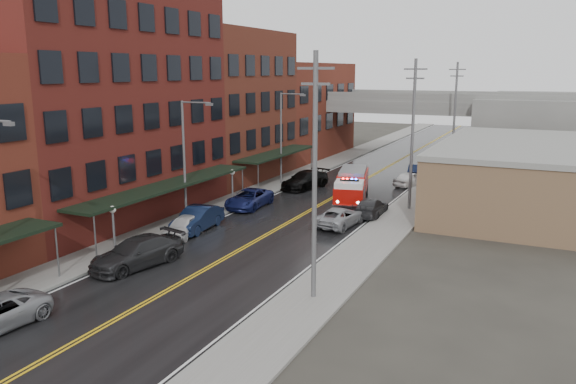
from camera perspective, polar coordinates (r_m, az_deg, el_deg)
The scene contains 30 objects.
road at distance 44.15m, azimuth 1.53°, elevation -2.30°, with size 11.00×160.00×0.02m, color black.
sidewalk_left at distance 47.46m, azimuth -6.56°, elevation -1.26°, with size 3.00×160.00×0.15m, color slate.
sidewalk_right at distance 41.83m, azimuth 10.73°, elevation -3.25°, with size 3.00×160.00×0.15m, color slate.
curb_left at distance 46.63m, azimuth -4.83°, elevation -1.47°, with size 0.30×160.00×0.15m, color gray.
curb_right at distance 42.25m, azimuth 8.56°, elevation -3.02°, with size 0.30×160.00×0.15m, color gray.
brick_building_b at distance 44.35m, azimuth -18.41°, elevation 8.92°, with size 9.00×20.00×18.00m, color #551816.
brick_building_c at distance 58.36m, azimuth -6.31°, elevation 8.64°, with size 9.00×15.00×15.00m, color #5C2C1B.
brick_building_far at distance 73.90m, azimuth 0.90°, elevation 8.30°, with size 9.00×20.00×12.00m, color maroon.
tan_building at distance 49.87m, azimuth 23.55°, elevation 1.29°, with size 14.00×22.00×5.00m, color brown.
right_far_block at distance 79.43m, azimuth 25.95°, elevation 5.90°, with size 18.00×30.00×8.00m, color slate.
awning_1 at distance 41.33m, azimuth -12.00°, elevation 0.66°, with size 2.60×18.00×3.09m.
awning_2 at distance 56.02m, azimuth -1.12°, elevation 3.92°, with size 2.60×13.00×3.09m.
globe_lamp_1 at distance 35.58m, azimuth -17.35°, elevation -2.62°, with size 0.44×0.44×3.12m.
globe_lamp_2 at distance 46.53m, azimuth -5.68°, elevation 1.30°, with size 0.44×0.44×3.12m.
street_lamp_1 at distance 41.19m, azimuth -10.24°, elevation 3.80°, with size 2.64×0.22×9.00m.
street_lamp_2 at distance 54.88m, azimuth -0.48°, elevation 6.07°, with size 2.64×0.22×9.00m.
utility_pole_0 at distance 26.55m, azimuth 2.73°, elevation 1.83°, with size 1.80×0.24×12.00m.
utility_pole_1 at distance 45.49m, azimuth 12.54°, elevation 5.91°, with size 1.80×0.24×12.00m.
utility_pole_2 at distance 65.06m, azimuth 16.56°, elevation 7.53°, with size 1.80×0.24×12.00m.
overpass at distance 73.34m, azimuth 11.82°, elevation 8.00°, with size 40.00×10.00×7.50m.
fire_truck at distance 48.14m, azimuth 6.50°, elevation 0.66°, with size 4.42×7.89×2.75m.
parked_car_left_3 at distance 33.63m, azimuth -15.10°, elevation -5.96°, with size 2.35×5.78×1.68m, color #242527.
parked_car_left_4 at distance 38.99m, azimuth -10.52°, elevation -3.41°, with size 1.69×4.20×1.43m, color silver.
parked_car_left_5 at distance 40.22m, azimuth -9.20°, elevation -2.70°, with size 1.76×5.06×1.67m, color #0E1933.
parked_car_left_6 at distance 46.40m, azimuth -3.98°, elevation -0.67°, with size 2.47×5.37×1.49m, color navy.
parked_car_left_7 at distance 53.70m, azimuth 1.73°, elevation 1.23°, with size 2.35×5.77×1.68m, color black.
parked_car_right_0 at distance 41.02m, azimuth 5.30°, elevation -2.52°, with size 2.26×4.90×1.36m, color #919498.
parked_car_right_1 at distance 44.09m, azimuth 8.40°, elevation -1.54°, with size 1.94×4.77×1.38m, color #2A2A2D.
parked_car_right_2 at distance 56.07m, azimuth 12.31°, elevation 1.30°, with size 1.70×4.22×1.44m, color white.
parked_car_right_3 at distance 60.63m, azimuth 12.93°, elevation 2.10°, with size 1.56×4.48×1.48m, color black.
Camera 1 is at (17.23, -9.11, 11.11)m, focal length 35.00 mm.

